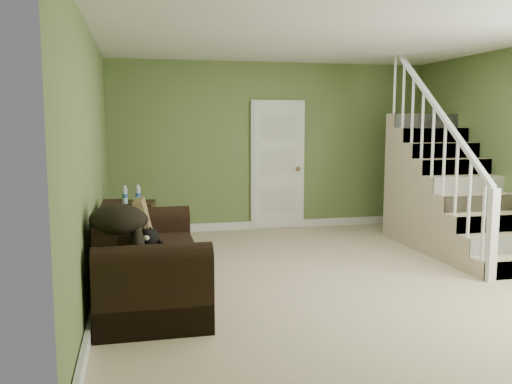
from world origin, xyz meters
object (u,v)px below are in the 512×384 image
cat (149,237)px  banana (158,259)px  sofa (145,264)px  side_table (133,227)px

cat → banana: 0.64m
cat → sofa: bearing=-97.8°
banana → cat: bearing=63.4°
sofa → side_table: size_ratio=2.45×
side_table → banana: side_table is taller
side_table → cat: 1.77m
cat → banana: bearing=-76.7°
sofa → side_table: side_table is taller
side_table → cat: (0.17, -1.75, 0.22)m
sofa → banana: size_ratio=10.54×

